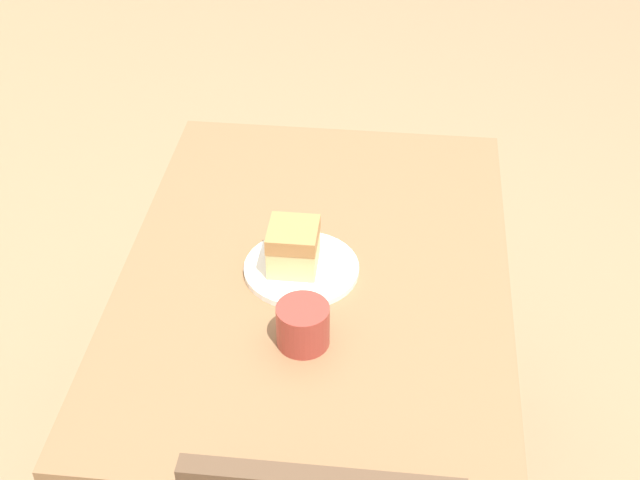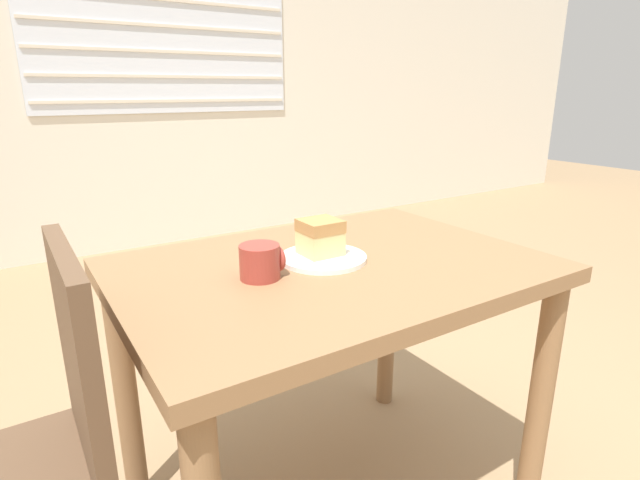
{
  "view_description": "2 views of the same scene",
  "coord_description": "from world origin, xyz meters",
  "px_view_note": "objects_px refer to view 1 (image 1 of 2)",
  "views": [
    {
      "loc": [
        -1.39,
        0.08,
        1.8
      ],
      "look_at": [
        -0.15,
        0.21,
        0.81
      ],
      "focal_mm": 50.0,
      "sensor_mm": 36.0,
      "label": 1
    },
    {
      "loc": [
        -0.77,
        -0.72,
        1.13
      ],
      "look_at": [
        -0.14,
        0.26,
        0.78
      ],
      "focal_mm": 28.0,
      "sensor_mm": 36.0,
      "label": 2
    }
  ],
  "objects_px": {
    "plate": "(301,269)",
    "cake_slice": "(293,247)",
    "coffee_mug": "(303,324)",
    "dining_table_near": "(316,314)"
  },
  "relations": [
    {
      "from": "dining_table_near",
      "to": "cake_slice",
      "type": "bearing_deg",
      "value": 102.83
    },
    {
      "from": "dining_table_near",
      "to": "cake_slice",
      "type": "height_order",
      "value": "cake_slice"
    },
    {
      "from": "plate",
      "to": "cake_slice",
      "type": "bearing_deg",
      "value": 87.79
    },
    {
      "from": "plate",
      "to": "cake_slice",
      "type": "xyz_separation_m",
      "value": [
        0.0,
        0.01,
        0.05
      ]
    },
    {
      "from": "dining_table_near",
      "to": "plate",
      "type": "relative_size",
      "value": 4.72
    },
    {
      "from": "plate",
      "to": "coffee_mug",
      "type": "xyz_separation_m",
      "value": [
        -0.18,
        -0.03,
        0.03
      ]
    },
    {
      "from": "plate",
      "to": "coffee_mug",
      "type": "relative_size",
      "value": 2.18
    },
    {
      "from": "cake_slice",
      "to": "coffee_mug",
      "type": "relative_size",
      "value": 0.96
    },
    {
      "from": "dining_table_near",
      "to": "plate",
      "type": "height_order",
      "value": "plate"
    },
    {
      "from": "cake_slice",
      "to": "coffee_mug",
      "type": "bearing_deg",
      "value": -167.43
    }
  ]
}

